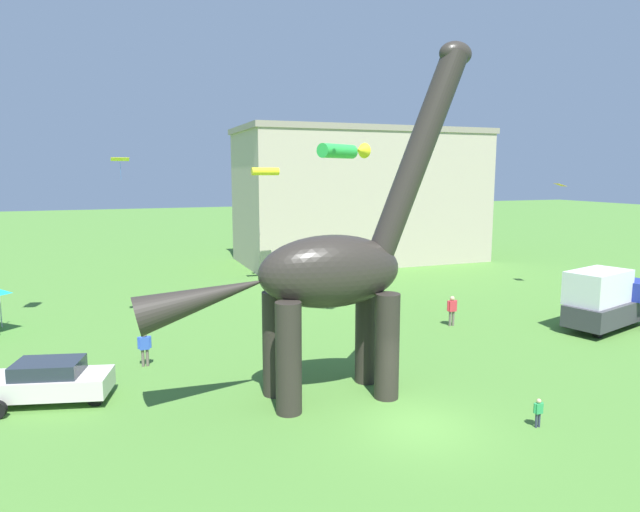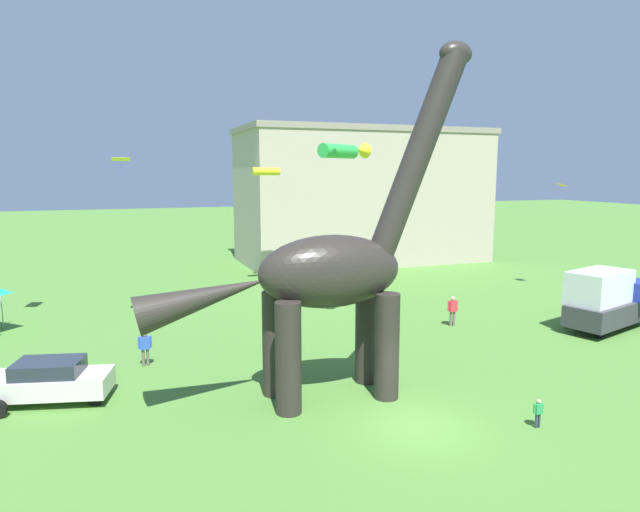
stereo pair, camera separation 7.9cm
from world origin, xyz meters
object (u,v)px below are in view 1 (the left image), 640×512
Objects in this scene: parked_box_truck at (607,299)px; person_strolling_adult at (367,309)px; parked_sedan_left at (49,381)px; person_photographer at (452,308)px; kite_far_left at (343,151)px; kite_far_right at (120,159)px; kite_mid_left at (560,185)px; person_vendor_side at (145,345)px; kite_trailing at (264,171)px; dinosaur_sculpture at (329,271)px; person_far_spectator at (538,410)px.

parked_box_truck is 3.91× the size of person_strolling_adult.
parked_box_truck is (26.70, 0.17, 0.84)m from parked_sedan_left.
parked_box_truck reaches higher than person_photographer.
kite_far_left is 2.51× the size of kite_far_right.
person_strolling_adult is at bearing -167.60° from kite_mid_left.
person_vendor_side is (3.45, 2.74, 0.13)m from parked_sedan_left.
kite_far_right is (2.97, 9.05, 8.10)m from parked_sedan_left.
kite_far_right is 12.87m from kite_trailing.
kite_mid_left is 20.50m from kite_trailing.
person_photographer is 4.57m from person_strolling_adult.
kite_far_right is at bearing 85.87° from parked_sedan_left.
parked_box_truck is 23.17m from kite_trailing.
kite_mid_left is 0.48× the size of kite_trailing.
person_photographer is 1.48× the size of kite_far_right.
dinosaur_sculpture reaches higher than kite_trailing.
dinosaur_sculpture is 8.36m from person_far_spectator.
person_far_spectator is at bearing -85.43° from kite_far_left.
parked_box_truck reaches higher than person_vendor_side.
person_strolling_adult is 8.57m from kite_far_left.
kite_far_right is (-12.16, 16.87, 8.32)m from person_far_spectator.
person_far_spectator is at bearing -47.17° from person_vendor_side.
person_photographer is (9.76, 6.61, -3.73)m from dinosaur_sculpture.
person_strolling_adult is (-4.27, 1.65, -0.07)m from person_photographer.
parked_sedan_left is at bearing 171.07° from dinosaur_sculpture.
kite_mid_left is (31.31, 8.79, 6.61)m from parked_sedan_left.
kite_mid_left is (16.19, 16.60, 6.82)m from person_far_spectator.
kite_trailing is (-2.43, 12.17, 7.40)m from person_strolling_adult.
person_strolling_adult is at bearing 139.73° from parked_box_truck.
parked_box_truck is 23.40m from person_vendor_side.
kite_mid_left is at bearing -0.54° from kite_far_right.
kite_trailing is at bearing -23.94° from person_far_spectator.
dinosaur_sculpture reaches higher than parked_box_truck.
parked_sedan_left is 17.03m from person_far_spectator.
kite_far_left reaches higher than parked_box_truck.
dinosaur_sculpture is at bearing 111.72° from person_strolling_adult.
person_vendor_side reaches higher than person_strolling_adult.
person_strolling_adult is at bearing 6.98° from person_vendor_side.
kite_mid_left is (4.61, 8.61, 5.76)m from parked_box_truck.
person_strolling_adult is (11.71, 2.49, -0.01)m from person_vendor_side.
kite_far_left is at bearing 17.72° from person_strolling_adult.
dinosaur_sculpture reaches higher than person_vendor_side.
kite_far_left is 11.44m from kite_far_right.
person_far_spectator is 0.50× the size of kite_trailing.
kite_far_left is at bearing 12.70° from person_vendor_side.
dinosaur_sculpture is 4.68× the size of kite_far_left.
parked_box_truck is 11.34m from kite_mid_left.
kite_mid_left is (27.86, 6.04, 6.48)m from person_vendor_side.
parked_sedan_left is 0.76× the size of parked_box_truck.
kite_far_left is (14.02, 6.12, 8.57)m from parked_sedan_left.
parked_sedan_left is 1.61× the size of kite_far_left.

